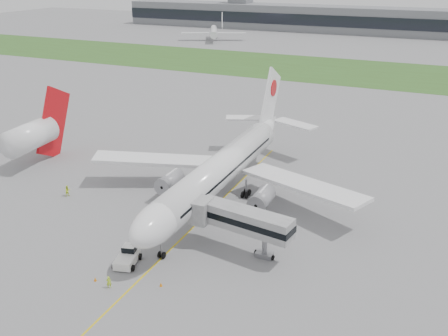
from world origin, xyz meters
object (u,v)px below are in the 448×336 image
at_px(pushback_tug, 128,256).
at_px(jet_bridge, 238,219).
at_px(neighbor_aircraft, 33,135).
at_px(airliner, 223,167).
at_px(ground_crew_near, 109,282).

relative_size(pushback_tug, jet_bridge, 0.31).
height_order(jet_bridge, neighbor_aircraft, neighbor_aircraft).
xyz_separation_m(airliner, neighbor_aircraft, (-39.41, -0.49, 0.25)).
xyz_separation_m(pushback_tug, ground_crew_near, (1.03, -5.49, -0.16)).
bearing_deg(pushback_tug, neighbor_aircraft, 134.62).
xyz_separation_m(airliner, jet_bridge, (8.50, -14.19, -0.76)).
relative_size(airliner, jet_bridge, 3.72).
distance_m(jet_bridge, ground_crew_near, 18.15).
height_order(airliner, jet_bridge, airliner).
distance_m(airliner, ground_crew_near, 28.64).
distance_m(airliner, pushback_tug, 23.37).
height_order(pushback_tug, jet_bridge, jet_bridge).
bearing_deg(ground_crew_near, neighbor_aircraft, -74.83).
relative_size(airliner, ground_crew_near, 33.38).
distance_m(pushback_tug, neighbor_aircraft, 42.55).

